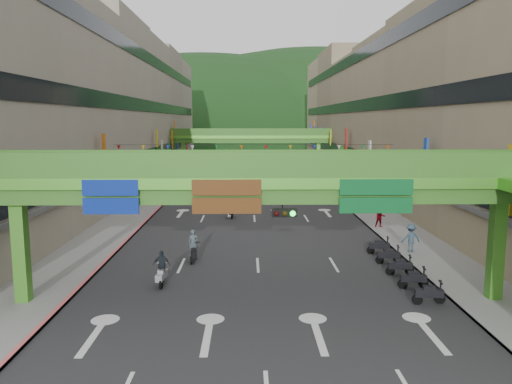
{
  "coord_description": "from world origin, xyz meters",
  "views": [
    {
      "loc": [
        -0.6,
        -16.42,
        8.49
      ],
      "look_at": [
        0.0,
        18.0,
        3.5
      ],
      "focal_mm": 35.0,
      "sensor_mm": 36.0,
      "label": 1
    }
  ],
  "objects": [
    {
      "name": "pedestrian_blue",
      "position": [
        9.8,
        14.35,
        0.9
      ],
      "size": [
        0.84,
        0.54,
        1.8
      ],
      "primitive_type": "imported",
      "rotation": [
        0.0,
        0.0,
        3.14
      ],
      "color": "#32485B",
      "rests_on": "ground"
    },
    {
      "name": "scooter_rider_near",
      "position": [
        -3.86,
        12.81,
        0.91
      ],
      "size": [
        0.69,
        1.6,
        1.97
      ],
      "color": "black",
      "rests_on": "ground"
    },
    {
      "name": "hill_left",
      "position": [
        -15.0,
        160.0,
        0.0
      ],
      "size": [
        168.0,
        140.0,
        112.0
      ],
      "primitive_type": "ellipsoid",
      "color": "#1C4419",
      "rests_on": "ground"
    },
    {
      "name": "hill_right",
      "position": [
        25.0,
        180.0,
        0.0
      ],
      "size": [
        208.0,
        176.0,
        128.0
      ],
      "primitive_type": "ellipsoid",
      "color": "#1C4419",
      "rests_on": "ground"
    },
    {
      "name": "overpass_near",
      "position": [
        0.93,
        5.38,
        5.21
      ],
      "size": [
        28.0,
        12.27,
        7.1
      ],
      "color": "#4C9E2D",
      "rests_on": "ground"
    },
    {
      "name": "overpass_far",
      "position": [
        0.0,
        65.0,
        5.4
      ],
      "size": [
        28.0,
        2.2,
        7.1
      ],
      "color": "#4C9E2D",
      "rests_on": "ground"
    },
    {
      "name": "building_row_right",
      "position": [
        18.93,
        50.0,
        9.46
      ],
      "size": [
        12.8,
        95.0,
        19.0
      ],
      "color": "gray",
      "rests_on": "ground"
    },
    {
      "name": "scooter_rider_mid",
      "position": [
        -1.98,
        26.43,
        1.15
      ],
      "size": [
        0.94,
        1.6,
        2.21
      ],
      "color": "black",
      "rests_on": "ground"
    },
    {
      "name": "bunting_string",
      "position": [
        0.0,
        30.0,
        5.96
      ],
      "size": [
        26.0,
        0.36,
        0.47
      ],
      "color": "black",
      "rests_on": "ground"
    },
    {
      "name": "car_silver",
      "position": [
        -6.96,
        53.7,
        0.68
      ],
      "size": [
        1.72,
        4.22,
        1.36
      ],
      "primitive_type": "imported",
      "rotation": [
        0.0,
        0.0,
        -0.07
      ],
      "color": "#94959B",
      "rests_on": "ground"
    },
    {
      "name": "sidewalk_left",
      "position": [
        -11.0,
        50.0,
        0.07
      ],
      "size": [
        4.0,
        140.0,
        0.15
      ],
      "primitive_type": "cube",
      "color": "gray",
      "rests_on": "ground"
    },
    {
      "name": "scooter_rider_left",
      "position": [
        -5.03,
        8.45,
        0.92
      ],
      "size": [
        0.93,
        1.6,
        1.88
      ],
      "color": "gray",
      "rests_on": "ground"
    },
    {
      "name": "car_yellow",
      "position": [
        1.77,
        41.77,
        0.77
      ],
      "size": [
        2.27,
        4.67,
        1.54
      ],
      "primitive_type": "imported",
      "rotation": [
        0.0,
        0.0,
        -0.1
      ],
      "color": "#D9E904",
      "rests_on": "ground"
    },
    {
      "name": "sidewalk_right",
      "position": [
        11.0,
        50.0,
        0.07
      ],
      "size": [
        4.0,
        140.0,
        0.15
      ],
      "primitive_type": "cube",
      "color": "gray",
      "rests_on": "ground"
    },
    {
      "name": "pedestrian_dark",
      "position": [
        11.6,
        34.96,
        0.93
      ],
      "size": [
        1.13,
        0.56,
        1.85
      ],
      "primitive_type": "imported",
      "rotation": [
        0.0,
        0.0,
        -0.1
      ],
      "color": "#24222B",
      "rests_on": "ground"
    },
    {
      "name": "road_slab",
      "position": [
        0.0,
        50.0,
        0.01
      ],
      "size": [
        18.0,
        140.0,
        0.02
      ],
      "primitive_type": "cube",
      "color": "#28282B",
      "rests_on": "ground"
    },
    {
      "name": "pedestrian_red",
      "position": [
        9.8,
        21.74,
        0.82
      ],
      "size": [
        0.8,
        0.63,
        1.64
      ],
      "primitive_type": "imported",
      "rotation": [
        0.0,
        0.0,
        0.01
      ],
      "color": "#9D0814",
      "rests_on": "ground"
    },
    {
      "name": "ground",
      "position": [
        0.0,
        0.0,
        0.0
      ],
      "size": [
        320.0,
        320.0,
        0.0
      ],
      "primitive_type": "plane",
      "color": "black",
      "rests_on": "ground"
    },
    {
      "name": "building_row_left",
      "position": [
        -18.93,
        50.0,
        9.46
      ],
      "size": [
        12.8,
        95.0,
        19.0
      ],
      "color": "#9E937F",
      "rests_on": "ground"
    },
    {
      "name": "scooter_rider_far",
      "position": [
        -6.57,
        37.62,
        1.1
      ],
      "size": [
        0.97,
        1.59,
        2.16
      ],
      "color": "maroon",
      "rests_on": "ground"
    },
    {
      "name": "curb_right",
      "position": [
        9.1,
        50.0,
        0.09
      ],
      "size": [
        0.2,
        140.0,
        0.18
      ],
      "primitive_type": "cube",
      "color": "gray",
      "rests_on": "ground"
    },
    {
      "name": "parked_scooter_row",
      "position": [
        7.8,
        10.0,
        0.52
      ],
      "size": [
        1.6,
        9.36,
        1.08
      ],
      "color": "black",
      "rests_on": "ground"
    },
    {
      "name": "curb_left",
      "position": [
        -9.1,
        50.0,
        0.09
      ],
      "size": [
        0.2,
        140.0,
        0.18
      ],
      "primitive_type": "cube",
      "color": "#CC5959",
      "rests_on": "ground"
    }
  ]
}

